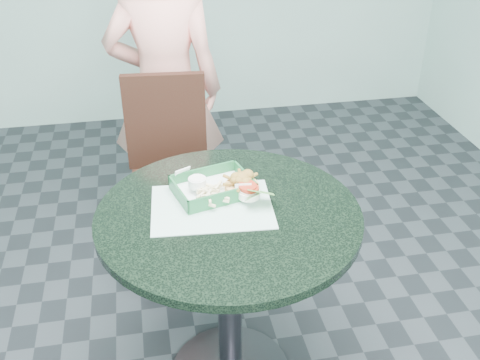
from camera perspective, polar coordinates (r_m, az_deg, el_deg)
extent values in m
cylinder|color=#313138|center=(2.07, -1.06, -12.20)|extent=(0.09, 0.09, 0.70)
cylinder|color=black|center=(1.84, -1.16, -4.12)|extent=(0.87, 0.87, 0.03)
cube|color=#382212|center=(2.58, -6.92, -0.70)|extent=(0.37, 0.37, 0.04)
cube|color=#382212|center=(2.61, -7.58, 5.89)|extent=(0.37, 0.04, 0.46)
cube|color=#382212|center=(2.58, -9.84, -7.32)|extent=(0.04, 0.04, 0.43)
cube|color=#382212|center=(2.59, -2.79, -6.61)|extent=(0.04, 0.04, 0.43)
cube|color=#382212|center=(2.84, -10.09, -3.39)|extent=(0.04, 0.04, 0.43)
cube|color=#382212|center=(2.85, -3.71, -2.77)|extent=(0.04, 0.04, 0.43)
imported|color=#EE998C|center=(2.76, -7.59, 9.15)|extent=(0.61, 0.44, 1.56)
cube|color=#A2CDC0|center=(1.86, -2.86, -3.23)|extent=(0.41, 0.32, 0.00)
cube|color=#1B5E32|center=(1.92, -2.75, -1.69)|extent=(0.25, 0.18, 0.01)
cube|color=white|center=(1.92, -2.75, -1.54)|extent=(0.24, 0.17, 0.00)
cube|color=#1B5E32|center=(1.98, -3.14, 0.30)|extent=(0.25, 0.01, 0.04)
cube|color=#1B5E32|center=(1.83, -2.37, -2.48)|extent=(0.25, 0.01, 0.04)
cube|color=#1B5E32|center=(1.93, 0.84, -0.68)|extent=(0.01, 0.18, 0.04)
cube|color=#1B5E32|center=(1.90, -6.43, -1.40)|extent=(0.01, 0.18, 0.04)
cylinder|color=tan|center=(1.89, 0.09, -1.63)|extent=(0.12, 0.12, 0.02)
cylinder|color=white|center=(1.91, -4.33, -0.54)|extent=(0.06, 0.06, 0.03)
cylinder|color=white|center=(1.90, -4.35, -0.10)|extent=(0.05, 0.05, 0.00)
cylinder|color=white|center=(1.85, 0.41, -2.41)|extent=(0.07, 0.07, 0.02)
torus|color=beige|center=(1.84, 0.42, -1.99)|extent=(0.07, 0.07, 0.01)
cylinder|color=#B02E18|center=(1.83, 0.42, -1.75)|extent=(0.06, 0.06, 0.01)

